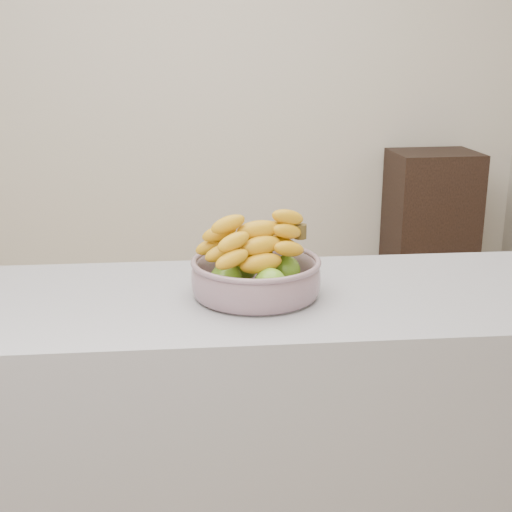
{
  "coord_description": "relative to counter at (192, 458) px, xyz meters",
  "views": [
    {
      "loc": [
        0.01,
        -2.21,
        1.5
      ],
      "look_at": [
        0.17,
        -0.57,
        1.0
      ],
      "focal_mm": 50.0,
      "sensor_mm": 36.0,
      "label": 1
    }
  ],
  "objects": [
    {
      "name": "fruit_bowl",
      "position": [
        0.17,
        -0.0,
        0.51
      ],
      "size": [
        0.32,
        0.32,
        0.19
      ],
      "rotation": [
        0.0,
        0.0,
        0.34
      ],
      "color": "#929BAF",
      "rests_on": "counter"
    },
    {
      "name": "counter",
      "position": [
        0.0,
        0.0,
        0.0
      ],
      "size": [
        2.0,
        0.6,
        0.9
      ],
      "primitive_type": "cube",
      "color": "#A1A0A9",
      "rests_on": "ground"
    },
    {
      "name": "cabinet",
      "position": [
        1.44,
        2.35,
        -0.01
      ],
      "size": [
        0.5,
        0.41,
        0.88
      ],
      "primitive_type": "cube",
      "rotation": [
        0.0,
        0.0,
        0.04
      ],
      "color": "black",
      "rests_on": "ground"
    },
    {
      "name": "ground",
      "position": [
        0.0,
        0.57,
        -0.45
      ],
      "size": [
        4.0,
        4.0,
        0.0
      ],
      "primitive_type": "plane",
      "color": "tan",
      "rests_on": "ground"
    }
  ]
}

